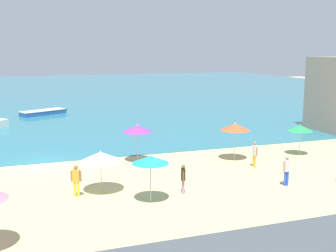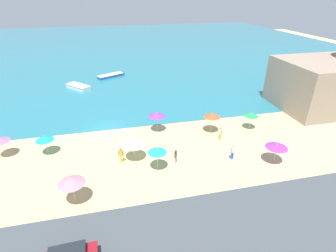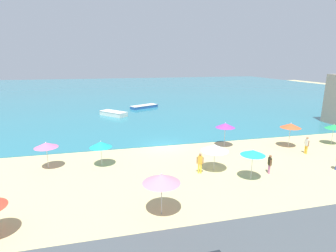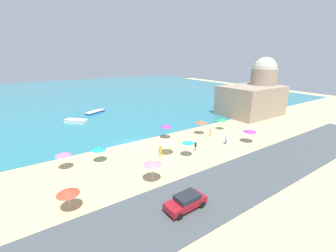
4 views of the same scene
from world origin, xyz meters
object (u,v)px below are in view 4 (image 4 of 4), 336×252
object	(u,v)px
beach_umbrella_9	(188,142)
bather_1	(161,150)
beach_umbrella_8	(222,120)
beach_umbrella_1	(167,141)
beach_umbrella_7	(99,148)
beach_umbrella_2	(201,122)
bather_2	(196,146)
harbor_fortress	(255,95)
beach_umbrella_5	(63,154)
bather_3	(210,132)
skiff_offshore	(95,112)
beach_umbrella_3	(166,126)
beach_umbrella_0	(152,163)
skiff_nearshore	(76,121)
beach_umbrella_4	(250,131)
bather_0	(226,139)
parked_car_1	(186,202)
beach_umbrella_6	(68,192)

from	to	relation	value
beach_umbrella_9	bather_1	world-z (taller)	beach_umbrella_9
beach_umbrella_8	beach_umbrella_9	xyz separation A→B (m)	(-13.13, -5.78, 0.20)
beach_umbrella_1	beach_umbrella_7	size ratio (longest dim) A/B	1.02
beach_umbrella_2	bather_2	distance (m)	8.16
beach_umbrella_9	harbor_fortress	size ratio (longest dim) A/B	0.17
beach_umbrella_8	beach_umbrella_1	bearing A→B (deg)	-167.09
beach_umbrella_5	bather_3	world-z (taller)	beach_umbrella_5
beach_umbrella_5	skiff_offshore	world-z (taller)	beach_umbrella_5
beach_umbrella_3	bather_2	xyz separation A→B (m)	(0.55, -7.11, -1.44)
beach_umbrella_0	beach_umbrella_3	world-z (taller)	beach_umbrella_3
beach_umbrella_7	beach_umbrella_9	bearing A→B (deg)	-26.15
beach_umbrella_1	beach_umbrella_2	xyz separation A→B (m)	(10.01, 3.75, 0.37)
beach_umbrella_3	skiff_nearshore	size ratio (longest dim) A/B	0.55
beach_umbrella_8	beach_umbrella_9	size ratio (longest dim) A/B	0.93
beach_umbrella_4	bather_0	distance (m)	4.34
bather_3	parked_car_1	world-z (taller)	bather_3
beach_umbrella_1	beach_umbrella_6	xyz separation A→B (m)	(-14.65, -5.24, -0.05)
beach_umbrella_7	bather_3	size ratio (longest dim) A/B	1.32
beach_umbrella_5	beach_umbrella_1	bearing A→B (deg)	-15.16
bather_1	beach_umbrella_7	bearing A→B (deg)	156.06
beach_umbrella_5	bather_3	xyz separation A→B (m)	(23.80, -2.01, -1.10)
skiff_offshore	bather_0	bearing A→B (deg)	-70.74
bather_1	beach_umbrella_4	bearing A→B (deg)	-13.08
beach_umbrella_1	beach_umbrella_8	bearing A→B (deg)	12.91
beach_umbrella_7	parked_car_1	distance (m)	14.95
beach_umbrella_3	bather_2	world-z (taller)	beach_umbrella_3
beach_umbrella_8	bather_1	xyz separation A→B (m)	(-16.53, -3.75, -1.03)
beach_umbrella_0	bather_1	bearing A→B (deg)	49.47
beach_umbrella_2	bather_3	world-z (taller)	beach_umbrella_2
beach_umbrella_8	parked_car_1	bearing A→B (deg)	-144.47
beach_umbrella_3	parked_car_1	bearing A→B (deg)	-118.37
parked_car_1	skiff_offshore	size ratio (longest dim) A/B	0.73
beach_umbrella_3	beach_umbrella_9	size ratio (longest dim) A/B	1.07
beach_umbrella_6	beach_umbrella_9	size ratio (longest dim) A/B	0.90
beach_umbrella_4	bather_2	bearing A→B (deg)	167.53
beach_umbrella_0	beach_umbrella_9	world-z (taller)	beach_umbrella_0
bather_2	skiff_nearshore	xyz separation A→B (m)	(-11.41, 25.90, -0.47)
beach_umbrella_1	bather_3	world-z (taller)	beach_umbrella_1
beach_umbrella_0	beach_umbrella_2	distance (m)	17.96
beach_umbrella_8	skiff_offshore	xyz separation A→B (m)	(-16.54, 26.71, -1.66)
beach_umbrella_0	beach_umbrella_3	size ratio (longest dim) A/B	0.99
beach_umbrella_6	bather_3	world-z (taller)	beach_umbrella_6
beach_umbrella_7	bather_0	distance (m)	19.87
bather_1	bather_0	bearing A→B (deg)	-10.28
beach_umbrella_1	beach_umbrella_7	distance (m)	9.59
beach_umbrella_1	beach_umbrella_3	size ratio (longest dim) A/B	0.87
beach_umbrella_3	bather_1	bearing A→B (deg)	-130.21
beach_umbrella_2	beach_umbrella_6	distance (m)	26.25
beach_umbrella_4	beach_umbrella_7	size ratio (longest dim) A/B	1.00
beach_umbrella_3	bather_3	xyz separation A→B (m)	(6.83, -3.84, -1.36)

